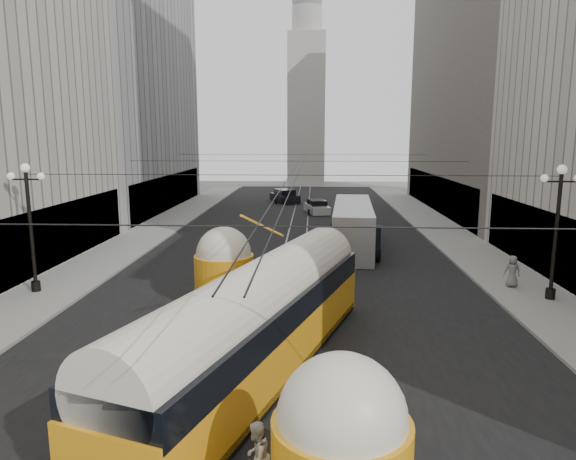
# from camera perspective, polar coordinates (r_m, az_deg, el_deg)

# --- Properties ---
(road) EXTENTS (20.00, 85.00, 0.02)m
(road) POSITION_cam_1_polar(r_m,az_deg,el_deg) (39.40, 0.96, -1.06)
(road) COLOR black
(road) RESTS_ON ground
(sidewalk_left) EXTENTS (4.00, 72.00, 0.15)m
(sidewalk_left) POSITION_cam_1_polar(r_m,az_deg,el_deg) (44.81, -14.41, 0.10)
(sidewalk_left) COLOR gray
(sidewalk_left) RESTS_ON ground
(sidewalk_right) EXTENTS (4.00, 72.00, 0.15)m
(sidewalk_right) POSITION_cam_1_polar(r_m,az_deg,el_deg) (44.14, 16.89, -0.17)
(sidewalk_right) COLOR gray
(sidewalk_right) RESTS_ON ground
(rail_left) EXTENTS (0.12, 85.00, 0.04)m
(rail_left) POSITION_cam_1_polar(r_m,az_deg,el_deg) (39.43, -0.13, -1.05)
(rail_left) COLOR gray
(rail_left) RESTS_ON ground
(rail_right) EXTENTS (0.12, 85.00, 0.04)m
(rail_right) POSITION_cam_1_polar(r_m,az_deg,el_deg) (39.39, 2.05, -1.07)
(rail_right) COLOR gray
(rail_right) RESTS_ON ground
(building_left_far) EXTENTS (12.60, 28.60, 28.60)m
(building_left_far) POSITION_cam_1_polar(r_m,az_deg,el_deg) (58.50, -19.27, 16.18)
(building_left_far) COLOR #999999
(building_left_far) RESTS_ON ground
(building_right_far) EXTENTS (12.60, 32.60, 32.60)m
(building_right_far) POSITION_cam_1_polar(r_m,az_deg,el_deg) (57.90, 22.87, 18.03)
(building_right_far) COLOR #514C47
(building_right_far) RESTS_ON ground
(distant_tower) EXTENTS (6.00, 6.00, 31.36)m
(distant_tower) POSITION_cam_1_polar(r_m,az_deg,el_deg) (86.42, 2.07, 15.09)
(distant_tower) COLOR #B2AFA8
(distant_tower) RESTS_ON ground
(lamppost_left_mid) EXTENTS (1.86, 0.44, 6.37)m
(lamppost_left_mid) POSITION_cam_1_polar(r_m,az_deg,el_deg) (28.09, -26.74, 0.97)
(lamppost_left_mid) COLOR black
(lamppost_left_mid) RESTS_ON sidewalk_left
(lamppost_right_mid) EXTENTS (1.86, 0.44, 6.37)m
(lamppost_right_mid) POSITION_cam_1_polar(r_m,az_deg,el_deg) (26.95, 27.70, 0.53)
(lamppost_right_mid) COLOR black
(lamppost_right_mid) RESTS_ON sidewalk_right
(catenary) EXTENTS (25.00, 72.00, 0.23)m
(catenary) POSITION_cam_1_polar(r_m,az_deg,el_deg) (37.67, 1.12, 7.44)
(catenary) COLOR black
(catenary) RESTS_ON ground
(streetcar) EXTENTS (7.41, 16.49, 3.79)m
(streetcar) POSITION_cam_1_polar(r_m,az_deg,el_deg) (17.07, -3.28, -10.00)
(streetcar) COLOR orange
(streetcar) RESTS_ON ground
(city_bus) EXTENTS (3.37, 12.45, 3.13)m
(city_bus) POSITION_cam_1_polar(r_m,az_deg,el_deg) (36.41, 7.20, 0.66)
(city_bus) COLOR #999C9E
(city_bus) RESTS_ON ground
(sedan_white_far) EXTENTS (2.80, 4.72, 1.39)m
(sedan_white_far) POSITION_cam_1_polar(r_m,az_deg,el_deg) (52.92, 3.23, 2.55)
(sedan_white_far) COLOR silver
(sedan_white_far) RESTS_ON ground
(sedan_dark_far) EXTENTS (3.95, 5.37, 1.57)m
(sedan_dark_far) POSITION_cam_1_polar(r_m,az_deg,el_deg) (61.75, -0.38, 3.76)
(sedan_dark_far) COLOR black
(sedan_dark_far) RESTS_ON ground
(pedestrian_crossing_b) EXTENTS (0.90, 0.98, 1.63)m
(pedestrian_crossing_b) POSITION_cam_1_polar(r_m,az_deg,el_deg) (12.40, -3.56, -23.86)
(pedestrian_crossing_b) COLOR beige
(pedestrian_crossing_b) RESTS_ON ground
(pedestrian_sidewalk_right) EXTENTS (0.83, 0.54, 1.64)m
(pedestrian_sidewalk_right) POSITION_cam_1_polar(r_m,az_deg,el_deg) (28.81, 23.66, -4.22)
(pedestrian_sidewalk_right) COLOR slate
(pedestrian_sidewalk_right) RESTS_ON sidewalk_right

